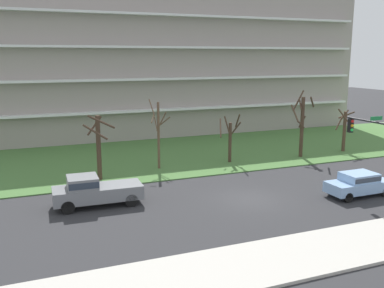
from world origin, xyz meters
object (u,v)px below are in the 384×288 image
Objects in this scene: tree_right at (302,123)px; sedan_blue_center_left at (359,183)px; tree_far_right at (344,128)px; tree_left at (158,132)px; tree_far_left at (98,144)px; tree_center at (230,138)px; pickup_gray_near_left at (94,190)px.

sedan_blue_center_left is at bearing -106.20° from tree_right.
tree_right is at bearing -175.58° from tree_far_right.
tree_left reaches higher than sedan_blue_center_left.
tree_far_left is 11.60m from tree_center.
tree_center reaches higher than pickup_gray_near_left.
sedan_blue_center_left is (3.82, -11.34, -1.33)m from tree_center.
tree_left is at bearing -130.21° from pickup_gray_near_left.
tree_far_left is 18.35m from sedan_blue_center_left.
tree_far_right is at bearing 52.70° from sedan_blue_center_left.
pickup_gray_near_left is (-1.29, -5.43, -1.76)m from tree_far_left.
tree_left is at bearing 131.03° from sedan_blue_center_left.
pickup_gray_near_left is (-6.40, -7.03, -2.05)m from tree_left.
tree_far_right is at bearing -1.25° from tree_left.
tree_center is at bearing 108.17° from sedan_blue_center_left.
tree_right reaches higher than tree_far_left.
tree_left is 1.33× the size of tree_center.
tree_right is (6.93, -0.61, 0.98)m from tree_center.
tree_far_right is 14.00m from sedan_blue_center_left.
tree_far_right is 0.78× the size of pickup_gray_near_left.
tree_far_right is (18.55, -0.41, -0.76)m from tree_left.
tree_center is 0.71× the size of tree_right.
tree_left is 1.35× the size of tree_far_right.
sedan_blue_center_left is (-3.12, -10.73, -2.31)m from tree_right.
tree_right is at bearing 2.47° from tree_far_left.
tree_center is at bearing -149.78° from pickup_gray_near_left.
tree_right is 11.41m from sedan_blue_center_left.
tree_right reaches higher than tree_far_right.
tree_far_right reaches higher than pickup_gray_near_left.
tree_right is at bearing 73.37° from sedan_blue_center_left.
tree_right is 20.79m from pickup_gray_near_left.
tree_center is 14.54m from pickup_gray_near_left.
tree_far_right is (12.17, -0.20, 0.11)m from tree_center.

